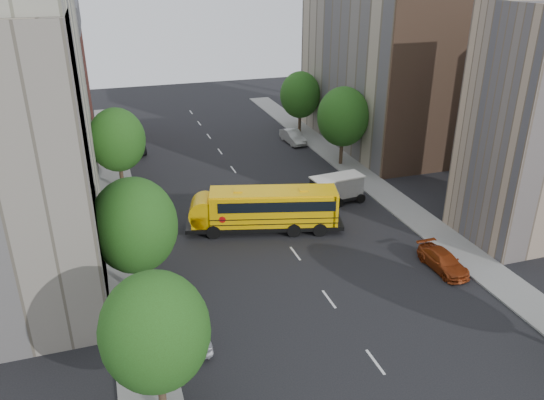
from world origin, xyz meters
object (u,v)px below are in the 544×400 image
street_tree_0 (155,332)px  safari_truck (332,189)px  street_tree_2 (117,140)px  parked_car_3 (443,261)px  street_tree_4 (343,117)px  parked_car_2 (131,144)px  street_tree_5 (300,95)px  parked_car_0 (192,332)px  parked_car_1 (142,196)px  street_tree_1 (134,226)px  parked_car_5 (293,137)px  school_bus (263,208)px

street_tree_0 → safari_truck: size_ratio=1.26×
street_tree_2 → street_tree_0: bearing=-90.0°
parked_car_3 → street_tree_4: bearing=82.6°
street_tree_2 → parked_car_3: (19.80, -21.12, -4.19)m
street_tree_0 → street_tree_4: bearing=51.8°
parked_car_2 → street_tree_2: bearing=77.8°
parked_car_3 → street_tree_5: bearing=84.8°
street_tree_0 → street_tree_5: bearing=61.2°
parked_car_2 → parked_car_3: 37.01m
parked_car_0 → parked_car_1: bearing=-91.5°
street_tree_1 → safari_truck: size_ratio=1.35×
parked_car_5 → street_tree_5: bearing=55.1°
safari_truck → parked_car_1: (-15.71, 5.16, -0.62)m
street_tree_4 → parked_car_1: 21.36m
parked_car_1 → parked_car_3: parked_car_1 is taller
street_tree_2 → school_bus: street_tree_2 is taller
street_tree_1 → school_bus: size_ratio=0.64×
street_tree_5 → parked_car_1: bearing=-143.0°
safari_truck → parked_car_0: 20.96m
street_tree_0 → street_tree_2: bearing=90.0°
parked_car_1 → parked_car_3: size_ratio=0.93×
street_tree_0 → parked_car_3: size_ratio=1.70×
street_tree_0 → street_tree_1: size_ratio=0.94×
street_tree_5 → parked_car_2: size_ratio=1.33×
street_tree_0 → street_tree_5: street_tree_5 is taller
street_tree_5 → parked_car_2: 20.71m
safari_truck → parked_car_1: size_ratio=1.45×
street_tree_5 → safari_truck: bearing=-103.3°
street_tree_5 → parked_car_5: size_ratio=1.63×
safari_truck → street_tree_4: bearing=54.8°
street_tree_4 → street_tree_5: (-0.00, 12.00, -0.37)m
parked_car_0 → school_bus: bearing=-127.1°
street_tree_0 → school_bus: size_ratio=0.60×
street_tree_4 → parked_car_0: (-19.80, -23.40, -4.42)m
parked_car_3 → safari_truck: bearing=100.8°
street_tree_4 → parked_car_3: (-2.20, -21.12, -4.44)m
parked_car_0 → parked_car_5: parked_car_5 is taller
street_tree_2 → parked_car_0: 23.87m
parked_car_5 → parked_car_1: bearing=-150.7°
school_bus → safari_truck: (7.20, 3.00, -0.62)m
school_bus → parked_car_2: size_ratio=2.19×
street_tree_1 → parked_car_1: size_ratio=1.95×
street_tree_1 → parked_car_0: 7.24m
school_bus → parked_car_3: 13.72m
safari_truck → parked_car_2: (-15.43, 19.84, -0.50)m
parked_car_0 → parked_car_1: 19.89m
parked_car_0 → parked_car_2: parked_car_2 is taller
parked_car_0 → parked_car_2: size_ratio=0.68×
street_tree_1 → parked_car_5: 33.26m
street_tree_1 → parked_car_3: street_tree_1 is taller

